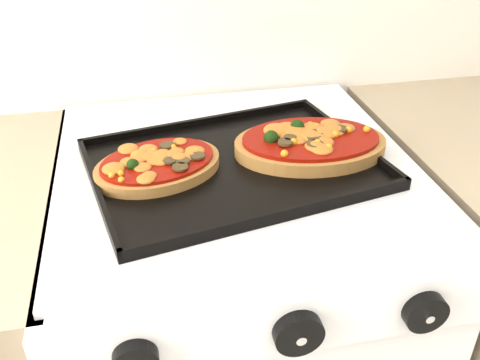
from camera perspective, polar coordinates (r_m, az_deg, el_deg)
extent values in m
cube|color=white|center=(1.19, -0.40, -17.47)|extent=(0.60, 0.60, 0.91)
cube|color=white|center=(0.69, 4.89, -14.91)|extent=(0.60, 0.02, 0.09)
cylinder|color=black|center=(0.66, -11.07, -18.36)|extent=(0.05, 0.02, 0.05)
cylinder|color=black|center=(0.68, 6.24, -15.95)|extent=(0.06, 0.02, 0.06)
cylinder|color=black|center=(0.73, 19.15, -13.19)|extent=(0.06, 0.02, 0.06)
cube|color=black|center=(0.86, -0.68, 1.82)|extent=(0.50, 0.41, 0.02)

